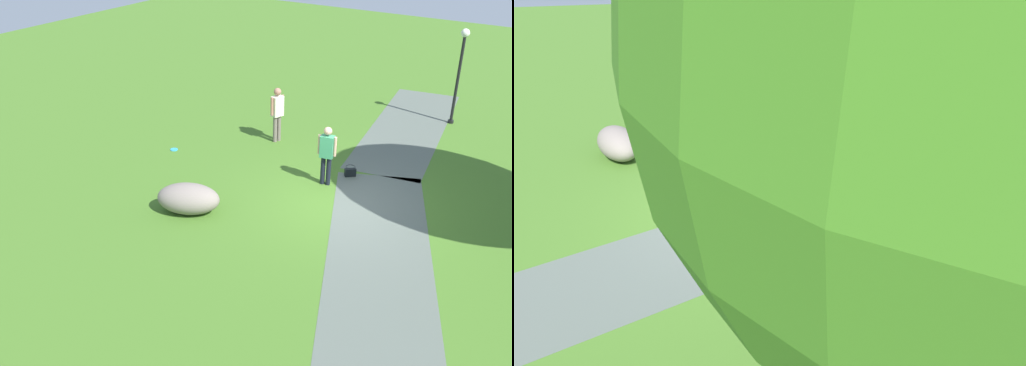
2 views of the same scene
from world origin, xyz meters
TOP-DOWN VIEW (x-y plane):
  - ground_plane at (0.00, 0.00)m, footprint 48.00×48.00m
  - footpath_segment_near at (-6.04, -0.35)m, footprint 8.25×3.45m
  - footpath_segment_mid at (1.62, 1.74)m, footprint 8.29×5.18m
  - lamp_post at (-7.27, 0.74)m, footprint 0.28×0.28m
  - lawn_boulder at (2.48, -3.05)m, footprint 1.51×1.84m
  - woman_with_handbag at (-0.78, -0.85)m, footprint 0.30×0.51m
  - man_near_boulder at (-2.61, -3.53)m, footprint 0.50×0.34m
  - handbag_on_grass at (-1.59, -0.46)m, footprint 0.38×0.38m
  - backpack_by_boulder at (2.03, -3.30)m, footprint 0.32×0.33m
  - frisbee_on_grass at (-0.26, -5.87)m, footprint 0.23×0.23m

SIDE VIEW (x-z plane):
  - ground_plane at x=0.00m, z-range 0.00..0.00m
  - footpath_segment_near at x=-6.04m, z-range 0.00..0.01m
  - footpath_segment_mid at x=1.62m, z-range 0.00..0.01m
  - frisbee_on_grass at x=-0.26m, z-range 0.00..0.02m
  - handbag_on_grass at x=-1.59m, z-range -0.01..0.29m
  - backpack_by_boulder at x=2.03m, z-range -0.01..0.39m
  - lawn_boulder at x=2.48m, z-range 0.00..0.78m
  - woman_with_handbag at x=-0.78m, z-range 0.14..1.83m
  - man_near_boulder at x=-2.61m, z-range 0.15..1.93m
  - lamp_post at x=-7.27m, z-range 0.40..3.66m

